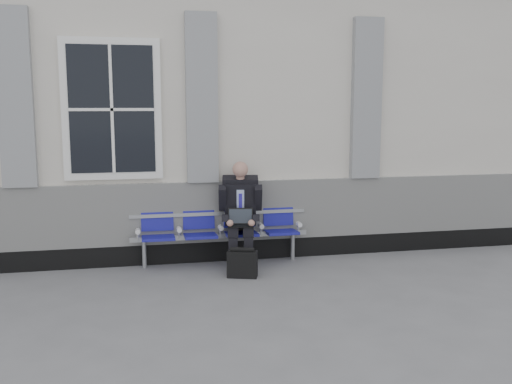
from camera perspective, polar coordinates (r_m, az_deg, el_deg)
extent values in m
plane|color=slate|center=(7.19, -16.82, -10.44)|extent=(70.00, 70.00, 0.00)
cube|color=beige|center=(10.30, -15.68, 7.19)|extent=(14.00, 4.00, 4.20)
cube|color=black|center=(8.55, -16.03, -6.30)|extent=(14.00, 0.10, 0.30)
cube|color=silver|center=(8.41, -16.21, -2.36)|extent=(14.00, 0.08, 0.90)
cube|color=gray|center=(8.37, -22.93, 8.62)|extent=(0.45, 0.14, 2.40)
cube|color=gray|center=(8.27, -5.45, 9.27)|extent=(0.45, 0.14, 2.40)
cube|color=gray|center=(8.90, 10.97, 9.11)|extent=(0.45, 0.14, 2.40)
cube|color=white|center=(8.24, -14.20, 8.00)|extent=(1.35, 0.10, 1.95)
cube|color=black|center=(8.19, -14.22, 8.00)|extent=(1.15, 0.02, 1.75)
cube|color=#9EA0A3|center=(8.37, -3.59, -4.38)|extent=(2.60, 0.07, 0.07)
cube|color=#9EA0A3|center=(8.43, -3.73, -2.15)|extent=(2.60, 0.05, 0.05)
cylinder|color=#9EA0A3|center=(8.35, -11.11, -6.16)|extent=(0.06, 0.06, 0.39)
cylinder|color=#9EA0A3|center=(8.65, 3.69, -5.50)|extent=(0.06, 0.06, 0.39)
cube|color=#121188|center=(8.21, -9.75, -4.54)|extent=(0.46, 0.42, 0.07)
cube|color=#121188|center=(8.36, -9.85, -2.48)|extent=(0.46, 0.10, 0.40)
cube|color=#121188|center=(8.25, -5.58, -4.39)|extent=(0.46, 0.42, 0.07)
cube|color=#121188|center=(8.40, -5.76, -2.34)|extent=(0.46, 0.10, 0.40)
cube|color=#121188|center=(8.34, -1.46, -4.21)|extent=(0.46, 0.42, 0.07)
cube|color=#121188|center=(8.48, -1.73, -2.19)|extent=(0.46, 0.10, 0.40)
cube|color=#121188|center=(8.46, 2.55, -4.03)|extent=(0.46, 0.42, 0.07)
cube|color=#121188|center=(8.61, 2.21, -2.04)|extent=(0.46, 0.10, 0.40)
cylinder|color=white|center=(8.22, -11.74, -3.87)|extent=(0.07, 0.12, 0.07)
cylinder|color=white|center=(8.23, -7.69, -3.74)|extent=(0.07, 0.12, 0.07)
cylinder|color=white|center=(8.30, -3.55, -3.58)|extent=(0.07, 0.12, 0.07)
cylinder|color=white|center=(8.40, 0.51, -3.41)|extent=(0.07, 0.12, 0.07)
cylinder|color=white|center=(8.54, 4.32, -3.24)|extent=(0.07, 0.12, 0.07)
cube|color=black|center=(8.04, -2.29, -7.67)|extent=(0.16, 0.30, 0.10)
cube|color=black|center=(8.04, -0.75, -7.66)|extent=(0.16, 0.30, 0.10)
cube|color=black|center=(8.04, -2.30, -6.20)|extent=(0.15, 0.16, 0.47)
cube|color=black|center=(8.05, -0.76, -6.19)|extent=(0.15, 0.16, 0.47)
cube|color=black|center=(8.20, -2.31, -3.75)|extent=(0.23, 0.50, 0.15)
cube|color=black|center=(8.20, -0.80, -3.74)|extent=(0.23, 0.50, 0.15)
cube|color=black|center=(8.35, -1.58, -1.05)|extent=(0.51, 0.44, 0.68)
cube|color=#BED0FA|center=(8.22, -1.57, -1.05)|extent=(0.12, 0.12, 0.38)
cube|color=#3228BA|center=(8.21, -1.57, -1.21)|extent=(0.06, 0.09, 0.32)
cube|color=black|center=(8.27, -1.58, 1.11)|extent=(0.55, 0.34, 0.15)
cylinder|color=tan|center=(8.20, -1.58, 1.59)|extent=(0.12, 0.12, 0.11)
sphere|color=tan|center=(8.13, -1.58, 2.28)|extent=(0.23, 0.23, 0.23)
cube|color=black|center=(8.23, -3.37, -0.60)|extent=(0.16, 0.32, 0.40)
cube|color=black|center=(8.23, 0.22, -0.58)|extent=(0.16, 0.32, 0.40)
cube|color=black|center=(8.08, -3.08, -2.62)|extent=(0.15, 0.35, 0.15)
cube|color=black|center=(8.09, -0.03, -2.60)|extent=(0.15, 0.35, 0.15)
sphere|color=tan|center=(7.94, -2.63, -3.13)|extent=(0.10, 0.10, 0.10)
sphere|color=tan|center=(7.95, -0.46, -3.12)|extent=(0.10, 0.10, 0.10)
cube|color=black|center=(8.04, -1.55, -3.38)|extent=(0.39, 0.30, 0.02)
cube|color=black|center=(8.14, -1.56, -2.42)|extent=(0.37, 0.15, 0.23)
cube|color=black|center=(8.13, -1.56, -2.43)|extent=(0.33, 0.13, 0.19)
cube|color=black|center=(7.77, -1.38, -7.24)|extent=(0.44, 0.29, 0.36)
cylinder|color=black|center=(7.71, -1.38, -5.80)|extent=(0.32, 0.16, 0.06)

